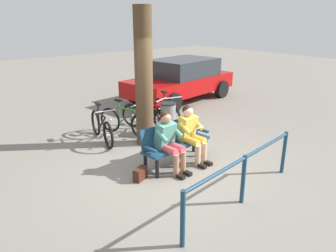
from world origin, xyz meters
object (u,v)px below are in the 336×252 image
Objects in this scene: person_reading at (191,131)px; bicycle_orange at (148,117)px; bicycle_black at (167,113)px; parked_car at (181,79)px; person_companion at (169,139)px; tree_trunk at (144,78)px; bench at (174,140)px; handbag at (140,174)px; bicycle_blue at (102,128)px; litter_bin at (168,118)px; bicycle_green at (125,122)px.

person_reading is 0.76× the size of bicycle_orange.
parked_car is at bearing 144.51° from bicycle_black.
person_companion is 2.82m from bicycle_black.
bicycle_orange is (-0.62, -0.76, -1.22)m from tree_trunk.
bench is 0.52× the size of tree_trunk.
person_reading is at bearing 179.95° from person_companion.
handbag is 0.09× the size of tree_trunk.
bicycle_orange is at bearing 100.93° from bicycle_blue.
person_companion is at bearing -48.16° from bicycle_orange.
litter_bin is 0.52× the size of bicycle_green.
bicycle_orange is at bearing 69.89° from bicycle_green.
tree_trunk is (-1.13, -1.45, 1.46)m from handbag.
person_companion reaches higher than litter_bin.
tree_trunk is at bearing -61.69° from bicycle_orange.
litter_bin is at bearing -140.62° from handbag.
tree_trunk is at bearing 29.23° from parked_car.
person_companion is 2.10m from litter_bin.
bicycle_green reaches higher than bench.
parked_car is at bearing -139.16° from person_companion.
person_reading is 1.42m from handbag.
bicycle_blue is (1.38, 0.01, 0.00)m from bicycle_orange.
bicycle_orange is (-0.43, -2.16, -0.31)m from person_reading.
parked_car reaches higher than person_companion.
bicycle_green is at bearing -112.85° from bicycle_orange.
litter_bin is at bearing 80.62° from bicycle_blue.
tree_trunk is at bearing -102.39° from bench.
bicycle_black and bicycle_green have the same top height.
bicycle_green is at bearing -32.63° from litter_bin.
bicycle_black is (-1.08, -2.16, -0.31)m from person_reading.
handbag is 2.25m from bicycle_blue.
bicycle_blue is (-0.36, -2.21, 0.24)m from handbag.
bicycle_green and bicycle_blue have the same top height.
litter_bin is 0.64m from bicycle_orange.
tree_trunk is at bearing -13.26° from bicycle_green.
person_reading is 0.73× the size of bicycle_black.
bicycle_blue is (2.03, 0.00, 0.00)m from bicycle_black.
person_companion reaches higher than bicycle_green.
person_reading is 0.38× the size of tree_trunk.
bicycle_black is 0.99× the size of bicycle_blue.
bench reaches higher than litter_bin.
bicycle_orange is at bearing -128.24° from handbag.
bicycle_black is at bearing 69.84° from bicycle_green.
tree_trunk reaches higher than bicycle_blue.
person_companion is at bearing 26.97° from bench.
bicycle_black is 2.03m from bicycle_blue.
bicycle_black is 1.35m from bicycle_green.
bicycle_blue is at bearing -20.02° from litter_bin.
tree_trunk is 1.56m from bicycle_orange.
bicycle_orange reaches higher than litter_bin.
person_reading reaches higher than bicycle_blue.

